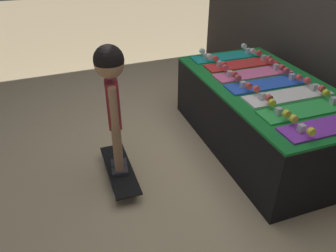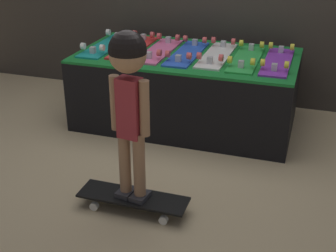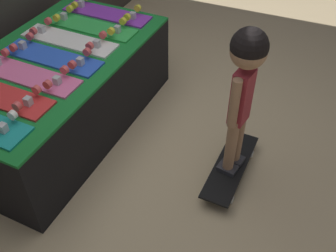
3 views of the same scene
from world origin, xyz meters
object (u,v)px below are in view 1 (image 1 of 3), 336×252
skateboard_red_on_rack (242,63)px  skateboard_pink_on_rack (253,73)px  skateboard_green_on_rack (306,109)px  skateboard_on_floor (120,170)px  skateboard_blue_on_rack (268,83)px  skateboard_white_on_rack (288,94)px  skateboard_purple_on_rack (330,125)px  skateboard_teal_on_rack (227,56)px  child (111,88)px

skateboard_red_on_rack → skateboard_pink_on_rack: same height
skateboard_red_on_rack → skateboard_pink_on_rack: size_ratio=1.00×
skateboard_green_on_rack → skateboard_on_floor: size_ratio=1.09×
skateboard_blue_on_rack → skateboard_on_floor: bearing=-88.0°
skateboard_blue_on_rack → skateboard_on_floor: (0.05, -1.31, -0.54)m
skateboard_white_on_rack → skateboard_green_on_rack: same height
skateboard_purple_on_rack → skateboard_green_on_rack: bearing=-179.2°
skateboard_blue_on_rack → skateboard_green_on_rack: bearing=0.3°
skateboard_red_on_rack → skateboard_blue_on_rack: (0.47, -0.03, 0.00)m
skateboard_red_on_rack → skateboard_pink_on_rack: 0.24m
skateboard_teal_on_rack → skateboard_on_floor: bearing=-60.0°
skateboard_teal_on_rack → skateboard_green_on_rack: 1.19m
skateboard_white_on_rack → child: 1.37m
skateboard_teal_on_rack → skateboard_pink_on_rack: same height
skateboard_teal_on_rack → skateboard_white_on_rack: size_ratio=1.00×
skateboard_purple_on_rack → child: size_ratio=0.72×
skateboard_white_on_rack → child: size_ratio=0.72×
skateboard_teal_on_rack → skateboard_purple_on_rack: (1.42, 0.00, 0.00)m
skateboard_red_on_rack → skateboard_green_on_rack: bearing=-1.8°
skateboard_white_on_rack → child: child is taller
skateboard_white_on_rack → skateboard_pink_on_rack: bearing=-177.7°
skateboard_teal_on_rack → child: 1.53m
skateboard_red_on_rack → child: size_ratio=0.72×
skateboard_white_on_rack → skateboard_on_floor: bearing=-98.1°
skateboard_teal_on_rack → skateboard_purple_on_rack: size_ratio=1.00×
skateboard_green_on_rack → child: size_ratio=0.72×
skateboard_blue_on_rack → skateboard_white_on_rack: bearing=6.4°
skateboard_red_on_rack → skateboard_green_on_rack: size_ratio=1.00×
skateboard_red_on_rack → skateboard_green_on_rack: (0.95, -0.03, 0.00)m
skateboard_teal_on_rack → child: size_ratio=0.72×
skateboard_blue_on_rack → skateboard_purple_on_rack: size_ratio=1.00×
skateboard_blue_on_rack → child: size_ratio=0.72×
skateboard_white_on_rack → skateboard_green_on_rack: 0.24m
skateboard_pink_on_rack → skateboard_white_on_rack: same height
skateboard_pink_on_rack → skateboard_white_on_rack: bearing=2.3°
skateboard_white_on_rack → skateboard_on_floor: (-0.19, -1.34, -0.54)m
skateboard_blue_on_rack → skateboard_green_on_rack: (0.47, 0.00, 0.00)m
skateboard_pink_on_rack → child: size_ratio=0.72×
skateboard_teal_on_rack → skateboard_green_on_rack: (1.19, 0.00, 0.00)m
skateboard_pink_on_rack → skateboard_purple_on_rack: (0.95, -0.00, 0.00)m
skateboard_pink_on_rack → skateboard_purple_on_rack: 0.95m
skateboard_red_on_rack → skateboard_white_on_rack: 0.71m
skateboard_white_on_rack → skateboard_blue_on_rack: bearing=-173.6°
skateboard_red_on_rack → child: 1.45m
skateboard_teal_on_rack → skateboard_white_on_rack: (0.95, 0.03, 0.00)m
child → skateboard_blue_on_rack: bearing=100.1°
child → skateboard_red_on_rack: bearing=119.2°
skateboard_teal_on_rack → skateboard_red_on_rack: same height
skateboard_blue_on_rack → skateboard_white_on_rack: size_ratio=1.00×
skateboard_teal_on_rack → skateboard_red_on_rack: size_ratio=1.00×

